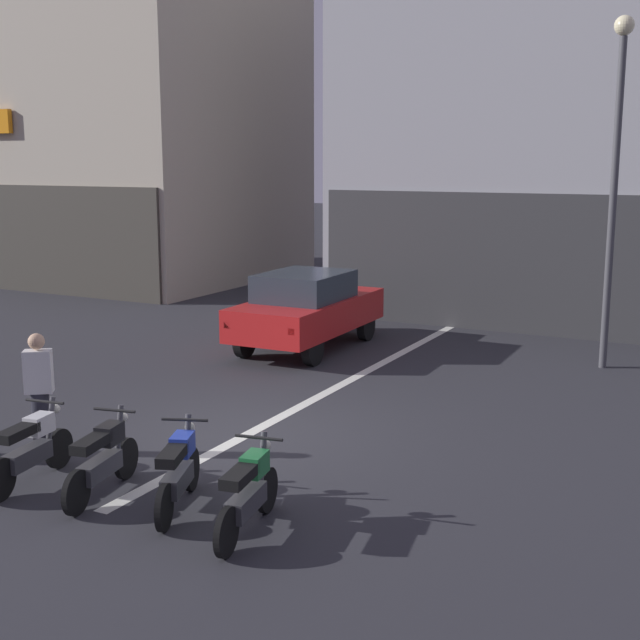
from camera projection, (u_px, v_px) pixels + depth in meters
name	position (u px, v px, depth m)	size (l,w,h in m)	color
ground_plane	(243.00, 437.00, 12.13)	(120.00, 120.00, 0.00)	#2B2B30
lane_centre_line	(400.00, 353.00, 17.36)	(0.20, 18.00, 0.01)	silver
building_corner_left	(138.00, 88.00, 27.79)	(8.55, 8.88, 12.55)	#B2A893
car_red_crossing_near	(307.00, 308.00, 17.63)	(1.84, 4.13, 1.64)	black
street_lamp	(616.00, 158.00, 15.46)	(0.36, 0.36, 6.48)	#47474C
motorcycle_white_row_leftmost	(31.00, 448.00, 10.32)	(0.55, 1.66, 0.98)	black
motorcycle_black_row_left_mid	(102.00, 458.00, 9.95)	(0.56, 1.65, 0.98)	black
motorcycle_blue_row_centre	(178.00, 470.00, 9.56)	(0.73, 1.58, 0.98)	black
motorcycle_green_row_right_mid	(248.00, 492.00, 8.94)	(0.55, 1.66, 0.98)	black
person_by_motorcycles	(40.00, 393.00, 11.29)	(0.42, 0.39, 1.67)	#23232D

